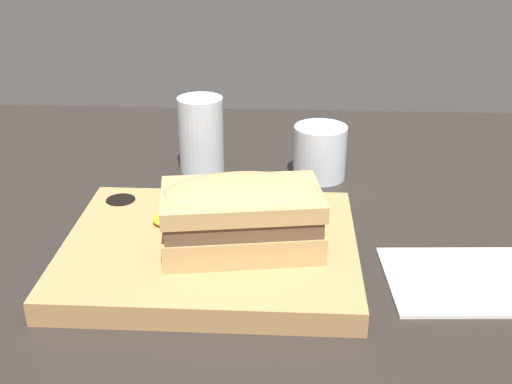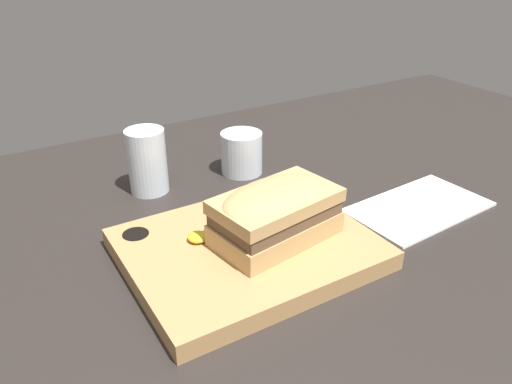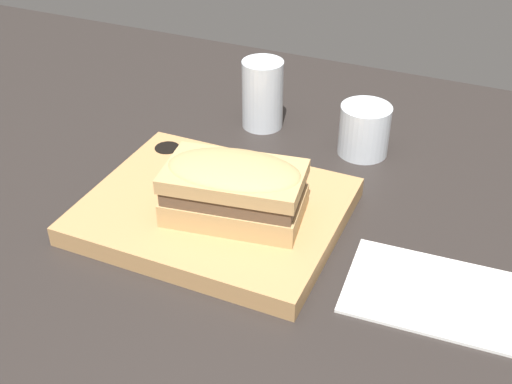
# 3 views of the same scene
# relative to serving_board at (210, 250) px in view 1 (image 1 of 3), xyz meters

# --- Properties ---
(dining_table) EXTENTS (1.84, 1.10, 0.02)m
(dining_table) POSITION_rel_serving_board_xyz_m (0.03, -0.02, -0.02)
(dining_table) COLOR #282321
(dining_table) RESTS_ON ground
(serving_board) EXTENTS (0.31, 0.25, 0.03)m
(serving_board) POSITION_rel_serving_board_xyz_m (0.00, 0.00, 0.00)
(serving_board) COLOR tan
(serving_board) RESTS_ON dining_table
(sandwich) EXTENTS (0.17, 0.11, 0.08)m
(sandwich) POSITION_rel_serving_board_xyz_m (0.04, -0.01, 0.05)
(sandwich) COLOR tan
(sandwich) RESTS_ON serving_board
(mustard_dollop) EXTENTS (0.03, 0.03, 0.01)m
(mustard_dollop) POSITION_rel_serving_board_xyz_m (-0.05, 0.03, 0.02)
(mustard_dollop) COLOR gold
(mustard_dollop) RESTS_ON serving_board
(water_glass) EXTENTS (0.06, 0.06, 0.11)m
(water_glass) POSITION_rel_serving_board_xyz_m (-0.04, 0.25, 0.03)
(water_glass) COLOR silver
(water_glass) RESTS_ON dining_table
(wine_glass) EXTENTS (0.07, 0.07, 0.07)m
(wine_glass) POSITION_rel_serving_board_xyz_m (0.12, 0.23, 0.02)
(wine_glass) COLOR silver
(wine_glass) RESTS_ON dining_table
(napkin) EXTENTS (0.22, 0.14, 0.00)m
(napkin) POSITION_rel_serving_board_xyz_m (0.29, -0.03, -0.01)
(napkin) COLOR white
(napkin) RESTS_ON dining_table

